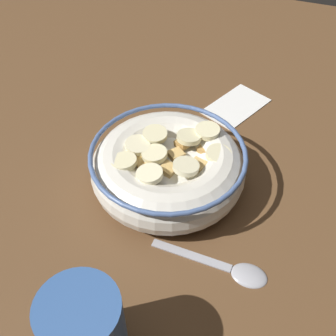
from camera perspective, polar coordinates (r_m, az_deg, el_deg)
The scene contains 5 objects.
ground_plane at distance 56.25cm, azimuth -0.00°, elevation -2.83°, with size 120.71×120.71×2.00cm, color brown.
cereal_bowl at distance 53.13cm, azimuth 0.01°, elevation 0.18°, with size 19.39×19.39×6.44cm.
spoon at distance 48.19cm, azimuth 8.84°, elevation -13.22°, with size 3.12×13.47×0.80cm.
coffee_mug at distance 40.36cm, azimuth -11.27°, elevation -20.99°, with size 10.30×7.26×9.43cm.
folded_napkin at distance 68.29cm, azimuth 9.12°, elevation 8.26°, with size 10.39×6.23×0.30cm, color white.
Camera 1 is at (34.78, 12.66, 41.35)cm, focal length 45.40 mm.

